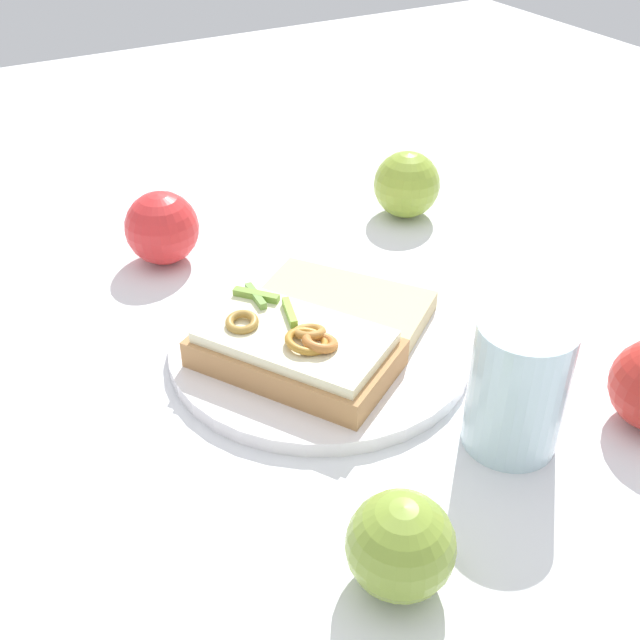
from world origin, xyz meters
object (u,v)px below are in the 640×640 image
bread_slice_side (343,306)px  drinking_glass (518,386)px  apple_3 (401,545)px  apple_0 (162,228)px  apple_1 (407,184)px  sandwich (295,348)px  plate (320,345)px

bread_slice_side → drinking_glass: size_ratio=1.41×
apple_3 → apple_0: bearing=-1.3°
apple_3 → bread_slice_side: bearing=-23.3°
apple_0 → apple_3: bearing=178.7°
drinking_glass → apple_3: bearing=114.1°
apple_0 → bread_slice_side: bearing=-152.8°
apple_1 → drinking_glass: bearing=157.7°
sandwich → plate: bearing=-90.1°
plate → apple_3: bearing=162.3°
bread_slice_side → apple_1: 0.24m
bread_slice_side → apple_0: bearing=-9.5°
sandwich → drinking_glass: drinking_glass is taller
plate → drinking_glass: (-0.17, -0.07, 0.05)m
sandwich → apple_3: size_ratio=2.77×
apple_1 → plate: bearing=130.2°
apple_1 → sandwich: bearing=129.1°
bread_slice_side → apple_1: bearing=-84.9°
sandwich → apple_3: (-0.21, 0.04, 0.00)m
bread_slice_side → apple_3: 0.28m
apple_3 → drinking_glass: 0.16m
sandwich → bread_slice_side: (0.04, -0.07, -0.01)m
plate → drinking_glass: 0.19m
plate → apple_0: 0.23m
plate → apple_3: size_ratio=3.89×
bread_slice_side → apple_0: 0.22m
apple_1 → drinking_glass: size_ratio=0.71×
sandwich → drinking_glass: (-0.15, -0.11, 0.02)m
bread_slice_side → apple_3: size_ratio=2.21×
bread_slice_side → drinking_glass: 0.20m
apple_3 → drinking_glass: drinking_glass is taller
plate → apple_1: 0.28m
apple_3 → sandwich: bearing=-10.3°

